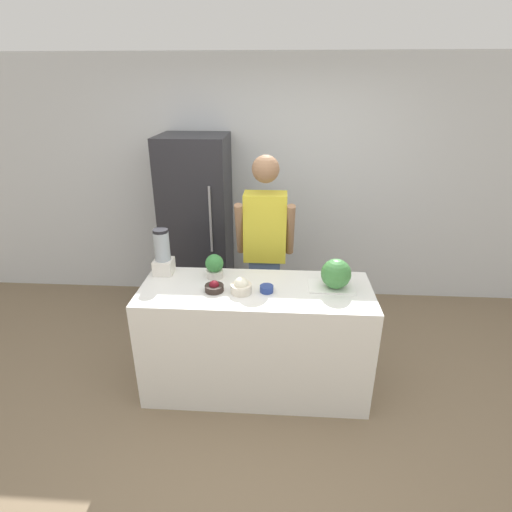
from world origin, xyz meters
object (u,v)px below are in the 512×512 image
bowl_cream (241,287)px  blender (163,254)px  bowl_cherries (214,287)px  person (265,250)px  watermelon (336,274)px  refrigerator (198,226)px  bowl_small_blue (267,289)px  potted_plant (215,266)px

bowl_cream → blender: (-0.65, 0.28, 0.12)m
bowl_cherries → person: bearing=65.1°
watermelon → blender: blender is taller
refrigerator → bowl_small_blue: (0.78, -1.34, 0.00)m
potted_plant → person: bearing=53.9°
bowl_cream → blender: size_ratio=0.41×
watermelon → potted_plant: size_ratio=1.16×
bowl_small_blue → blender: size_ratio=0.27×
refrigerator → bowl_small_blue: bearing=-59.8°
person → bowl_cherries: 0.81m
bowl_cherries → blender: size_ratio=0.37×
watermelon → bowl_small_blue: watermelon is taller
person → potted_plant: 0.64m
person → potted_plant: size_ratio=9.26×
person → bowl_small_blue: bearing=-86.4°
watermelon → bowl_cream: bearing=-171.5°
watermelon → bowl_cream: watermelon is taller
refrigerator → bowl_small_blue: 1.55m
bowl_cherries → bowl_cream: size_ratio=0.91×
watermelon → potted_plant: 0.93m
bowl_cream → blender: blender is taller
bowl_cream → potted_plant: potted_plant is taller
bowl_small_blue → bowl_cherries: bearing=-178.2°
bowl_small_blue → refrigerator: bearing=120.2°
refrigerator → bowl_small_blue: size_ratio=18.59×
bowl_cherries → bowl_small_blue: size_ratio=1.39×
potted_plant → bowl_cream: bearing=-45.5°
person → bowl_cherries: size_ratio=12.78×
watermelon → potted_plant: watermelon is taller
person → bowl_small_blue: 0.72m
refrigerator → blender: (-0.06, -1.08, 0.15)m
person → watermelon: 0.85m
blender → potted_plant: bearing=-6.2°
watermelon → bowl_cherries: (-0.89, -0.09, -0.09)m
bowl_cherries → blender: bearing=149.1°
watermelon → bowl_cherries: size_ratio=1.60×
bowl_cherries → potted_plant: (-0.03, 0.22, 0.07)m
refrigerator → bowl_cream: bearing=-66.4°
bowl_small_blue → blender: bearing=162.9°
watermelon → bowl_small_blue: bearing=-171.2°
bowl_cream → bowl_small_blue: bowl_cream is taller
person → potted_plant: person is taller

